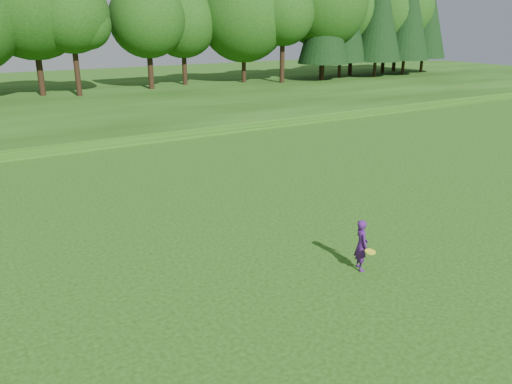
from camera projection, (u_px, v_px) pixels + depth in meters
ground at (285, 329)px, 11.30m from camera, size 140.00×140.00×0.00m
berm at (38, 108)px, 38.73m from camera, size 130.00×30.00×0.60m
walking_path at (80, 148)px, 27.48m from camera, size 130.00×1.60×0.04m
treeline at (16, 2)px, 39.45m from camera, size 104.00×7.00×15.00m
woman at (361, 245)px, 13.82m from camera, size 0.52×0.92×1.48m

